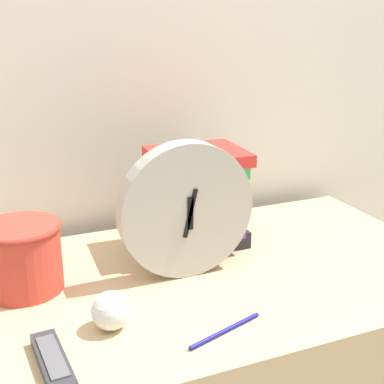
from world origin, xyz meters
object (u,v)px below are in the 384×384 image
(tv_remote, at_px, (53,362))
(crumpled_paper_ball, at_px, (111,311))
(book_stack, at_px, (194,197))
(pen, at_px, (225,331))
(desk_clock, at_px, (186,210))
(basket, at_px, (22,255))

(tv_remote, height_order, crumpled_paper_ball, crumpled_paper_ball)
(book_stack, bearing_deg, pen, -104.74)
(tv_remote, bearing_deg, crumpled_paper_ball, 33.28)
(desk_clock, xyz_separation_m, crumpled_paper_ball, (-0.20, -0.14, -0.11))
(desk_clock, xyz_separation_m, book_stack, (0.07, 0.12, -0.02))
(basket, height_order, pen, basket)
(crumpled_paper_ball, bearing_deg, book_stack, 44.39)
(crumpled_paper_ball, height_order, pen, crumpled_paper_ball)
(tv_remote, bearing_deg, book_stack, 41.49)
(desk_clock, relative_size, book_stack, 1.24)
(tv_remote, height_order, pen, tv_remote)
(desk_clock, bearing_deg, book_stack, 60.29)
(pen, bearing_deg, tv_remote, 176.64)
(crumpled_paper_ball, bearing_deg, tv_remote, -146.72)
(book_stack, relative_size, pen, 1.49)
(book_stack, distance_m, tv_remote, 0.52)
(book_stack, xyz_separation_m, pen, (-0.09, -0.35, -0.12))
(book_stack, relative_size, basket, 1.43)
(tv_remote, bearing_deg, pen, -3.36)
(crumpled_paper_ball, bearing_deg, pen, -27.17)
(basket, height_order, tv_remote, basket)
(basket, bearing_deg, crumpled_paper_ball, -58.78)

